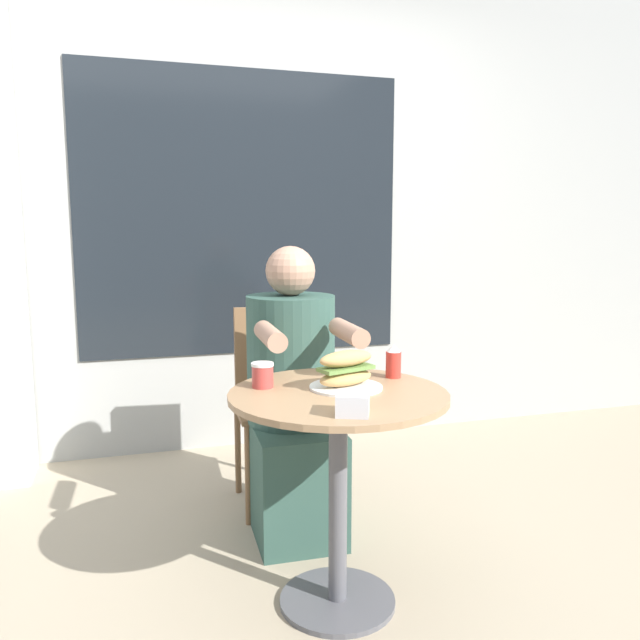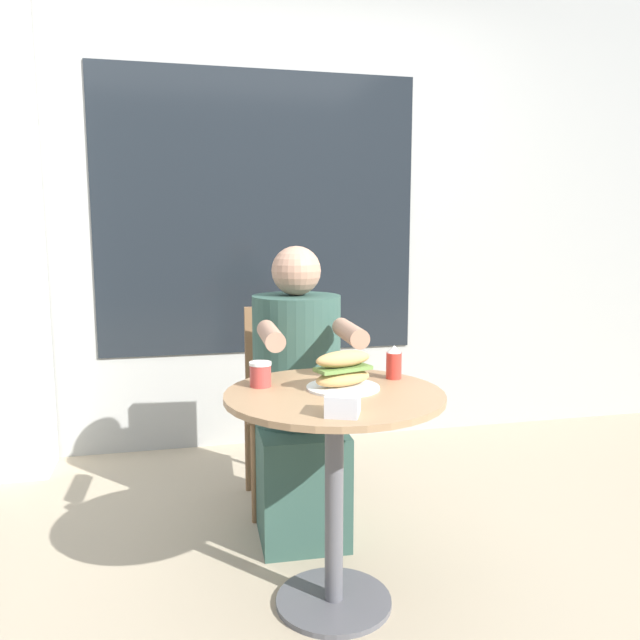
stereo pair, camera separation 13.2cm
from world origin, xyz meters
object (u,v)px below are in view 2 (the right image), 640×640
at_px(cafe_table, 334,451).
at_px(diner_chair, 285,385).
at_px(drink_cup, 260,374).
at_px(condiment_bottle, 394,362).
at_px(seated_diner, 298,411).
at_px(sandwich_on_plate, 343,373).

relative_size(cafe_table, diner_chair, 0.82).
xyz_separation_m(cafe_table, drink_cup, (-0.22, 0.12, 0.23)).
xyz_separation_m(cafe_table, diner_chair, (-0.01, 0.88, -0.00)).
relative_size(drink_cup, condiment_bottle, 0.70).
relative_size(diner_chair, seated_diner, 0.75).
bearing_deg(sandwich_on_plate, diner_chair, 93.06).
xyz_separation_m(drink_cup, condiment_bottle, (0.46, 0.01, 0.01)).
bearing_deg(cafe_table, condiment_bottle, 28.18).
bearing_deg(condiment_bottle, cafe_table, -151.82).
bearing_deg(drink_cup, condiment_bottle, 0.69).
bearing_deg(condiment_bottle, diner_chair, 108.31).
distance_m(sandwich_on_plate, condiment_bottle, 0.22).
height_order(drink_cup, condiment_bottle, condiment_bottle).
distance_m(seated_diner, drink_cup, 0.53).
relative_size(cafe_table, drink_cup, 8.83).
distance_m(cafe_table, diner_chair, 0.88).
relative_size(sandwich_on_plate, condiment_bottle, 2.04).
relative_size(sandwich_on_plate, drink_cup, 2.91).
height_order(cafe_table, diner_chair, diner_chair).
height_order(sandwich_on_plate, condiment_bottle, sandwich_on_plate).
xyz_separation_m(sandwich_on_plate, drink_cup, (-0.25, 0.09, -0.01)).
relative_size(cafe_table, condiment_bottle, 6.21).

